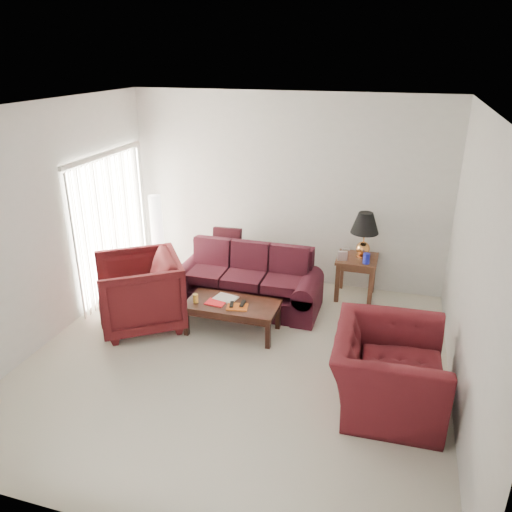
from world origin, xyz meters
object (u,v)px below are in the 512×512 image
(sofa, at_px, (246,279))
(coffee_table, at_px, (233,317))
(armchair_right, at_px, (388,370))
(floor_lamp, at_px, (157,236))
(armchair_left, at_px, (139,292))
(end_table, at_px, (356,277))

(sofa, xyz_separation_m, coffee_table, (0.05, -0.75, -0.22))
(sofa, relative_size, armchair_right, 1.66)
(floor_lamp, height_order, armchair_left, floor_lamp)
(armchair_right, bearing_deg, end_table, 11.63)
(armchair_left, bearing_deg, end_table, 86.90)
(armchair_left, distance_m, coffee_table, 1.32)
(end_table, bearing_deg, armchair_right, -76.43)
(floor_lamp, distance_m, armchair_left, 1.63)
(sofa, relative_size, floor_lamp, 1.51)
(end_table, relative_size, floor_lamp, 0.46)
(coffee_table, bearing_deg, sofa, 115.89)
(end_table, height_order, armchair_right, armchair_right)
(floor_lamp, xyz_separation_m, armchair_right, (3.83, -2.29, -0.29))
(end_table, bearing_deg, coffee_table, -133.81)
(end_table, bearing_deg, floor_lamp, -176.94)
(sofa, distance_m, armchair_left, 1.54)
(end_table, relative_size, armchair_left, 0.59)
(armchair_right, bearing_deg, sofa, 49.43)
(armchair_right, bearing_deg, coffee_table, 63.66)
(end_table, relative_size, armchair_right, 0.50)
(end_table, distance_m, floor_lamp, 3.26)
(armchair_left, height_order, coffee_table, armchair_left)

